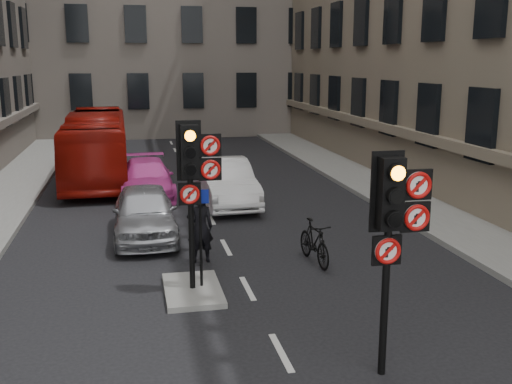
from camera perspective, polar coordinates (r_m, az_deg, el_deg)
name	(u,v)px	position (r m, az deg, el deg)	size (l,w,h in m)	color
pavement_right	(409,199)	(21.91, 14.33, -0.62)	(3.00, 50.00, 0.16)	gray
centre_island	(193,290)	(13.10, -6.04, -9.28)	(1.20, 2.00, 0.12)	gray
signal_near	(394,217)	(9.27, 13.05, -2.34)	(0.91, 0.40, 3.58)	black
signal_far	(194,169)	(12.37, -5.92, 2.18)	(0.91, 0.40, 3.58)	black
car_silver	(145,212)	(17.04, -10.56, -1.91)	(1.72, 4.27, 1.45)	#9EA0A6
car_white	(225,182)	(20.62, -2.97, 0.94)	(1.65, 4.74, 1.56)	white
car_pink	(147,179)	(22.12, -10.37, 1.25)	(1.87, 4.61, 1.34)	#D33E9F
bus_red	(96,146)	(25.83, -14.96, 4.27)	(2.35, 10.05, 2.80)	maroon
motorcycle	(314,242)	(14.76, 5.57, -4.77)	(0.51, 1.79, 1.08)	black
motorcyclist	(200,228)	(14.73, -5.35, -3.39)	(0.65, 0.42, 1.77)	black
info_sign	(200,224)	(12.72, -5.31, -3.07)	(0.37, 0.14, 2.14)	black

